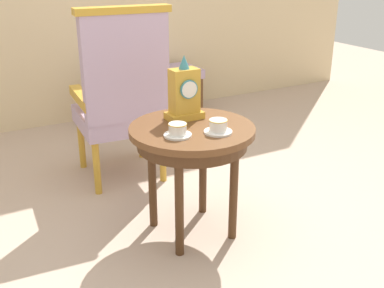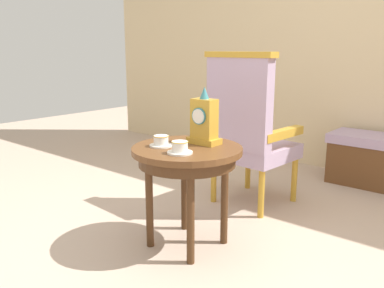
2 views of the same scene
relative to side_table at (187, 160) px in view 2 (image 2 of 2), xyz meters
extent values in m
plane|color=#BCA38E|center=(0.07, -0.07, -0.53)|extent=(10.00, 10.00, 0.00)
cube|color=beige|center=(0.07, 2.18, 0.87)|extent=(6.00, 0.10, 2.80)
cylinder|color=brown|center=(0.00, 0.00, 0.06)|extent=(0.64, 0.64, 0.03)
cylinder|color=#482B16|center=(0.00, 0.00, 0.01)|extent=(0.56, 0.56, 0.07)
cylinder|color=#482B16|center=(0.16, 0.16, -0.24)|extent=(0.04, 0.04, 0.57)
cylinder|color=#482B16|center=(-0.16, 0.16, -0.24)|extent=(0.04, 0.04, 0.57)
cylinder|color=#482B16|center=(-0.16, -0.16, -0.24)|extent=(0.04, 0.04, 0.57)
cylinder|color=#482B16|center=(0.16, -0.16, -0.24)|extent=(0.04, 0.04, 0.57)
cylinder|color=white|center=(-0.12, -0.08, 0.08)|extent=(0.13, 0.13, 0.01)
cylinder|color=white|center=(-0.12, -0.08, 0.12)|extent=(0.09, 0.09, 0.05)
torus|color=gold|center=(-0.12, -0.08, 0.14)|extent=(0.09, 0.09, 0.00)
cylinder|color=white|center=(0.07, -0.14, 0.08)|extent=(0.14, 0.14, 0.01)
cylinder|color=white|center=(0.07, -0.14, 0.12)|extent=(0.09, 0.09, 0.06)
torus|color=gold|center=(0.07, -0.14, 0.14)|extent=(0.09, 0.09, 0.00)
cube|color=gold|center=(0.02, 0.13, 0.10)|extent=(0.19, 0.11, 0.04)
cube|color=gold|center=(0.02, 0.13, 0.23)|extent=(0.14, 0.09, 0.23)
cylinder|color=teal|center=(0.02, 0.08, 0.25)|extent=(0.10, 0.01, 0.10)
cylinder|color=white|center=(0.02, 0.07, 0.25)|extent=(0.08, 0.00, 0.08)
cone|color=teal|center=(0.02, 0.13, 0.38)|extent=(0.06, 0.06, 0.07)
cube|color=#B299B7|center=(-0.07, 0.88, -0.12)|extent=(0.56, 0.56, 0.11)
cube|color=#B299B7|center=(-0.09, 0.66, 0.25)|extent=(0.53, 0.13, 0.64)
cube|color=gold|center=(-0.09, 0.66, 0.59)|extent=(0.57, 0.14, 0.04)
cube|color=gold|center=(0.16, 0.86, 0.04)|extent=(0.11, 0.47, 0.06)
cube|color=gold|center=(-0.30, 0.89, 0.04)|extent=(0.11, 0.47, 0.06)
cylinder|color=gold|center=(0.17, 1.08, -0.35)|extent=(0.04, 0.04, 0.35)
cylinder|color=gold|center=(-0.27, 1.11, -0.35)|extent=(0.04, 0.04, 0.35)
cylinder|color=gold|center=(0.13, 0.64, -0.35)|extent=(0.04, 0.04, 0.35)
cylinder|color=gold|center=(-0.31, 0.67, -0.35)|extent=(0.04, 0.04, 0.35)
cube|color=brown|center=(0.61, 1.88, -0.35)|extent=(0.87, 0.38, 0.36)
camera|label=1|loc=(-1.08, -1.97, 0.89)|focal=44.50mm
camera|label=2|loc=(1.47, -1.73, 0.63)|focal=38.09mm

